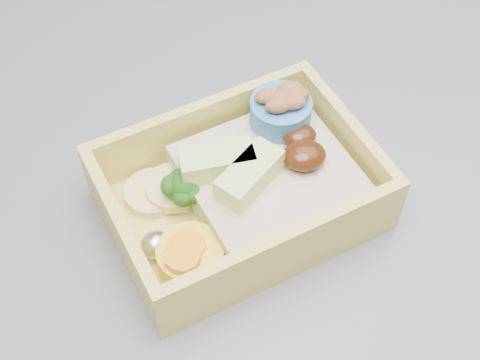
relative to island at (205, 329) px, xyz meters
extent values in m
cube|color=brown|center=(0.00, 0.00, -0.02)|extent=(1.20, 0.80, 0.88)
cube|color=#39393E|center=(0.00, 0.00, 0.44)|extent=(1.24, 0.84, 0.04)
cube|color=#D9CD59|center=(0.03, -0.12, 0.46)|extent=(0.22, 0.18, 0.01)
cube|color=#D9CD59|center=(0.01, -0.06, 0.49)|extent=(0.18, 0.06, 0.05)
cube|color=#D9CD59|center=(0.05, -0.18, 0.49)|extent=(0.18, 0.06, 0.05)
cube|color=#D9CD59|center=(0.11, -0.09, 0.49)|extent=(0.04, 0.11, 0.05)
cube|color=#D9CD59|center=(-0.06, -0.15, 0.49)|extent=(0.04, 0.11, 0.05)
cube|color=tan|center=(0.05, -0.12, 0.48)|extent=(0.14, 0.13, 0.03)
ellipsoid|color=#381A08|center=(0.08, -0.12, 0.50)|extent=(0.04, 0.03, 0.02)
ellipsoid|color=#381A08|center=(0.08, -0.10, 0.50)|extent=(0.03, 0.03, 0.01)
cube|color=#D0F17E|center=(0.03, -0.13, 0.50)|extent=(0.05, 0.05, 0.02)
cube|color=#D0F17E|center=(0.01, -0.11, 0.50)|extent=(0.05, 0.03, 0.02)
cylinder|color=#7CB461|center=(-0.01, -0.12, 0.47)|extent=(0.01, 0.01, 0.02)
sphere|color=#1D5914|center=(-0.01, -0.12, 0.49)|extent=(0.02, 0.02, 0.02)
sphere|color=#1D5914|center=(0.00, -0.11, 0.49)|extent=(0.02, 0.02, 0.02)
sphere|color=#1D5914|center=(-0.02, -0.12, 0.49)|extent=(0.02, 0.02, 0.02)
sphere|color=#1D5914|center=(0.00, -0.13, 0.49)|extent=(0.01, 0.01, 0.01)
sphere|color=#1D5914|center=(-0.01, -0.13, 0.49)|extent=(0.01, 0.01, 0.01)
sphere|color=#1D5914|center=(-0.01, -0.11, 0.49)|extent=(0.01, 0.01, 0.01)
cylinder|color=yellow|center=(-0.01, -0.17, 0.48)|extent=(0.05, 0.05, 0.02)
cylinder|color=orange|center=(-0.01, -0.17, 0.49)|extent=(0.02, 0.02, 0.00)
cylinder|color=orange|center=(-0.02, -0.17, 0.49)|extent=(0.02, 0.02, 0.00)
cylinder|color=#D6BD7B|center=(-0.03, -0.11, 0.47)|extent=(0.04, 0.04, 0.01)
cylinder|color=#D6BD7B|center=(-0.02, -0.11, 0.48)|extent=(0.04, 0.04, 0.01)
ellipsoid|color=silver|center=(0.00, -0.09, 0.48)|extent=(0.02, 0.02, 0.02)
ellipsoid|color=silver|center=(-0.03, -0.15, 0.48)|extent=(0.02, 0.02, 0.02)
cylinder|color=#3A7DC7|center=(0.07, -0.07, 0.51)|extent=(0.05, 0.05, 0.02)
ellipsoid|color=brown|center=(0.07, -0.07, 0.52)|extent=(0.02, 0.02, 0.01)
ellipsoid|color=brown|center=(0.08, -0.07, 0.52)|extent=(0.02, 0.02, 0.01)
ellipsoid|color=brown|center=(0.06, -0.07, 0.52)|extent=(0.02, 0.02, 0.01)
ellipsoid|color=brown|center=(0.07, -0.08, 0.52)|extent=(0.02, 0.02, 0.01)
ellipsoid|color=brown|center=(0.06, -0.08, 0.52)|extent=(0.02, 0.02, 0.01)
ellipsoid|color=brown|center=(0.08, -0.07, 0.52)|extent=(0.02, 0.02, 0.01)
camera|label=1|loc=(-0.02, -0.40, 0.86)|focal=50.00mm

